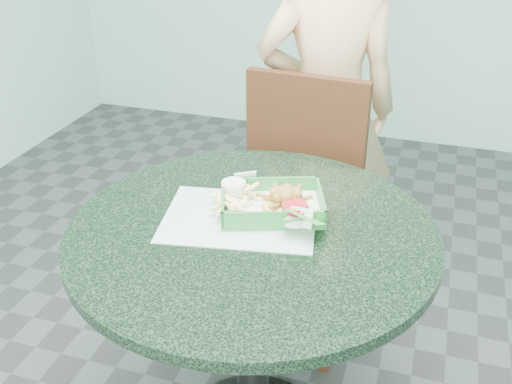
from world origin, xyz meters
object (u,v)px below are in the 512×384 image
(cafe_table, at_px, (252,289))
(sauce_ramekin, at_px, (242,188))
(food_basket, at_px, (272,214))
(crab_sandwich, at_px, (283,206))
(diner_person, at_px, (326,114))
(dining_chair, at_px, (296,192))

(cafe_table, bearing_deg, sauce_ramekin, 118.72)
(food_basket, distance_m, crab_sandwich, 0.05)
(diner_person, distance_m, crab_sandwich, 0.85)
(diner_person, relative_size, sauce_ramekin, 22.56)
(crab_sandwich, bearing_deg, diner_person, 94.12)
(diner_person, distance_m, sauce_ramekin, 0.80)
(food_basket, xyz_separation_m, crab_sandwich, (0.03, -0.01, 0.03))
(dining_chair, bearing_deg, cafe_table, -81.43)
(dining_chair, height_order, food_basket, dining_chair)
(dining_chair, distance_m, sauce_ramekin, 0.58)
(diner_person, xyz_separation_m, crab_sandwich, (0.06, -0.85, 0.07))
(crab_sandwich, distance_m, sauce_ramekin, 0.14)
(crab_sandwich, height_order, sauce_ramekin, crab_sandwich)
(cafe_table, xyz_separation_m, diner_person, (-0.00, 0.93, 0.15))
(crab_sandwich, bearing_deg, food_basket, 162.15)
(food_basket, bearing_deg, diner_person, 92.01)
(crab_sandwich, bearing_deg, dining_chair, 100.12)
(food_basket, bearing_deg, dining_chair, 97.09)
(cafe_table, relative_size, sauce_ramekin, 14.29)
(cafe_table, distance_m, crab_sandwich, 0.24)
(diner_person, bearing_deg, crab_sandwich, 78.04)
(cafe_table, xyz_separation_m, sauce_ramekin, (-0.07, 0.13, 0.22))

